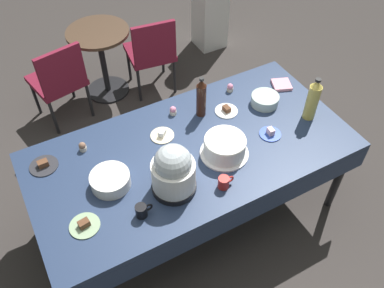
% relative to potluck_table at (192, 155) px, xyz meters
% --- Properties ---
extents(ground, '(9.00, 9.00, 0.00)m').
position_rel_potluck_table_xyz_m(ground, '(0.00, 0.00, -0.69)').
color(ground, '#383330').
extents(potluck_table, '(2.20, 1.10, 0.75)m').
position_rel_potluck_table_xyz_m(potluck_table, '(0.00, 0.00, 0.00)').
color(potluck_table, navy).
rests_on(potluck_table, ground).
extents(frosted_layer_cake, '(0.33, 0.33, 0.14)m').
position_rel_potluck_table_xyz_m(frosted_layer_cake, '(0.17, -0.14, 0.13)').
color(frosted_layer_cake, silver).
rests_on(frosted_layer_cake, potluck_table).
extents(slow_cooker, '(0.28, 0.28, 0.36)m').
position_rel_potluck_table_xyz_m(slow_cooker, '(-0.25, -0.24, 0.23)').
color(slow_cooker, black).
rests_on(slow_cooker, potluck_table).
extents(glass_salad_bowl, '(0.21, 0.21, 0.08)m').
position_rel_potluck_table_xyz_m(glass_salad_bowl, '(0.70, 0.15, 0.10)').
color(glass_salad_bowl, '#B2C6BC').
rests_on(glass_salad_bowl, potluck_table).
extents(ceramic_snack_bowl, '(0.25, 0.25, 0.09)m').
position_rel_potluck_table_xyz_m(ceramic_snack_bowl, '(-0.59, -0.02, 0.11)').
color(ceramic_snack_bowl, silver).
rests_on(ceramic_snack_bowl, potluck_table).
extents(dessert_plate_sage, '(0.18, 0.18, 0.05)m').
position_rel_potluck_table_xyz_m(dessert_plate_sage, '(-0.83, -0.23, 0.07)').
color(dessert_plate_sage, '#8CA87F').
rests_on(dessert_plate_sage, potluck_table).
extents(dessert_plate_white, '(0.17, 0.17, 0.04)m').
position_rel_potluck_table_xyz_m(dessert_plate_white, '(0.41, 0.21, 0.07)').
color(dessert_plate_white, white).
rests_on(dessert_plate_white, potluck_table).
extents(dessert_plate_charcoal, '(0.19, 0.19, 0.05)m').
position_rel_potluck_table_xyz_m(dessert_plate_charcoal, '(-0.92, 0.33, 0.07)').
color(dessert_plate_charcoal, '#2D2D33').
rests_on(dessert_plate_charcoal, potluck_table).
extents(dessert_plate_cream, '(0.17, 0.17, 0.05)m').
position_rel_potluck_table_xyz_m(dessert_plate_cream, '(-0.12, 0.21, 0.07)').
color(dessert_plate_cream, beige).
rests_on(dessert_plate_cream, potluck_table).
extents(dessert_plate_cobalt, '(0.15, 0.15, 0.05)m').
position_rel_potluck_table_xyz_m(dessert_plate_cobalt, '(0.55, -0.14, 0.07)').
color(dessert_plate_cobalt, '#2D4CB2').
rests_on(dessert_plate_cobalt, potluck_table).
extents(cupcake_mint, '(0.05, 0.05, 0.07)m').
position_rel_potluck_table_xyz_m(cupcake_mint, '(-0.65, 0.35, 0.09)').
color(cupcake_mint, beige).
rests_on(cupcake_mint, potluck_table).
extents(cupcake_berry, '(0.05, 0.05, 0.07)m').
position_rel_potluck_table_xyz_m(cupcake_berry, '(0.55, 0.40, 0.09)').
color(cupcake_berry, beige).
rests_on(cupcake_berry, potluck_table).
extents(cupcake_rose, '(0.05, 0.05, 0.07)m').
position_rel_potluck_table_xyz_m(cupcake_rose, '(0.05, 0.37, 0.09)').
color(cupcake_rose, beige).
rests_on(cupcake_rose, potluck_table).
extents(soda_bottle_ginger_ale, '(0.09, 0.09, 0.35)m').
position_rel_potluck_table_xyz_m(soda_bottle_ginger_ale, '(0.90, -0.13, 0.22)').
color(soda_bottle_ginger_ale, gold).
rests_on(soda_bottle_ginger_ale, potluck_table).
extents(soda_bottle_cola, '(0.07, 0.07, 0.33)m').
position_rel_potluck_table_xyz_m(soda_bottle_cola, '(0.23, 0.28, 0.22)').
color(soda_bottle_cola, '#33190F').
rests_on(soda_bottle_cola, potluck_table).
extents(coffee_mug_black, '(0.11, 0.07, 0.08)m').
position_rel_potluck_table_xyz_m(coffee_mug_black, '(-0.51, -0.32, 0.10)').
color(coffee_mug_black, black).
rests_on(coffee_mug_black, potluck_table).
extents(coffee_mug_red, '(0.11, 0.07, 0.08)m').
position_rel_potluck_table_xyz_m(coffee_mug_red, '(0.02, -0.37, 0.10)').
color(coffee_mug_red, '#B2231E').
rests_on(coffee_mug_red, potluck_table).
extents(paper_napkin_stack, '(0.18, 0.18, 0.02)m').
position_rel_potluck_table_xyz_m(paper_napkin_stack, '(0.95, 0.26, 0.07)').
color(paper_napkin_stack, pink).
rests_on(paper_napkin_stack, potluck_table).
extents(maroon_chair_left, '(0.52, 0.52, 0.85)m').
position_rel_potluck_table_xyz_m(maroon_chair_left, '(-0.53, 1.55, -0.20)').
color(maroon_chair_left, maroon).
rests_on(maroon_chair_left, ground).
extents(maroon_chair_right, '(0.49, 0.49, 0.85)m').
position_rel_potluck_table_xyz_m(maroon_chair_right, '(0.39, 1.55, -0.20)').
color(maroon_chair_right, maroon).
rests_on(maroon_chair_right, ground).
extents(round_cafe_table, '(0.60, 0.60, 0.72)m').
position_rel_potluck_table_xyz_m(round_cafe_table, '(-0.05, 1.77, -0.19)').
color(round_cafe_table, '#473323').
rests_on(round_cafe_table, ground).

